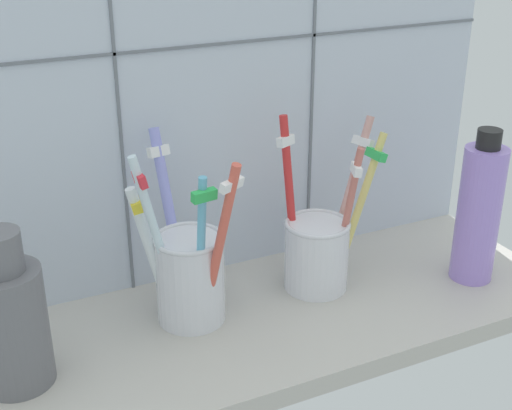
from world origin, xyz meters
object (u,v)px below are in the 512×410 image
ceramic_vase (11,322)px  toothbrush_cup_right (319,246)px  soap_bottle (479,212)px  toothbrush_cup_left (188,271)px

ceramic_vase → toothbrush_cup_right: bearing=5.7°
toothbrush_cup_right → ceramic_vase: (-31.49, -3.13, 1.52)cm
ceramic_vase → soap_bottle: (47.59, -2.53, 1.61)cm
ceramic_vase → soap_bottle: 47.68cm
toothbrush_cup_right → soap_bottle: toothbrush_cup_right is taller
toothbrush_cup_right → soap_bottle: size_ratio=1.09×
toothbrush_cup_left → toothbrush_cup_right: 14.66cm
toothbrush_cup_right → ceramic_vase: toothbrush_cup_right is taller
toothbrush_cup_right → ceramic_vase: 31.69cm
toothbrush_cup_right → ceramic_vase: size_ratio=1.29×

